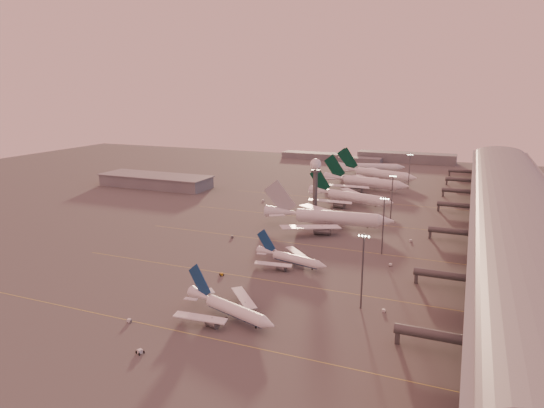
% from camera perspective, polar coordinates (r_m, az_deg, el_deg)
% --- Properties ---
extents(ground, '(700.00, 700.00, 0.00)m').
position_cam_1_polar(ground, '(180.08, -8.18, -9.01)').
color(ground, '#514F4F').
rests_on(ground, ground).
extents(taxiway_markings, '(180.00, 185.25, 0.02)m').
position_cam_1_polar(taxiway_markings, '(217.44, 6.29, -4.96)').
color(taxiway_markings, '#D8C64C').
rests_on(taxiway_markings, ground).
extents(terminal, '(57.00, 362.00, 23.04)m').
position_cam_1_polar(terminal, '(260.22, 26.56, -0.85)').
color(terminal, black).
rests_on(terminal, ground).
extents(hangar, '(82.00, 27.00, 8.50)m').
position_cam_1_polar(hangar, '(355.62, -13.52, 2.68)').
color(hangar, slate).
rests_on(hangar, ground).
extents(radar_tower, '(6.40, 6.40, 31.10)m').
position_cam_1_polar(radar_tower, '(278.96, 5.14, 3.60)').
color(radar_tower, '#505257').
rests_on(radar_tower, ground).
extents(mast_a, '(3.60, 0.56, 25.00)m').
position_cam_1_polar(mast_a, '(155.32, 10.60, -7.38)').
color(mast_a, '#505257').
rests_on(mast_a, ground).
extents(mast_b, '(3.60, 0.56, 25.00)m').
position_cam_1_polar(mast_b, '(207.42, 12.96, -2.18)').
color(mast_b, '#505257').
rests_on(mast_b, ground).
extents(mast_c, '(3.60, 0.56, 25.00)m').
position_cam_1_polar(mast_c, '(261.02, 13.92, 0.96)').
color(mast_c, '#505257').
rests_on(mast_c, ground).
extents(mast_d, '(3.60, 0.56, 25.00)m').
position_cam_1_polar(mast_d, '(349.09, 15.85, 3.92)').
color(mast_d, '#505257').
rests_on(mast_d, ground).
extents(distant_horizon, '(165.00, 37.50, 9.00)m').
position_cam_1_polar(distant_horizon, '(479.56, 12.18, 5.40)').
color(distant_horizon, slate).
rests_on(distant_horizon, ground).
extents(narrowbody_near, '(35.01, 27.48, 14.17)m').
position_cam_1_polar(narrowbody_near, '(150.87, -5.01, -12.33)').
color(narrowbody_near, white).
rests_on(narrowbody_near, ground).
extents(narrowbody_mid, '(32.32, 25.49, 12.84)m').
position_cam_1_polar(narrowbody_mid, '(192.34, 2.24, -6.56)').
color(narrowbody_mid, white).
rests_on(narrowbody_mid, ground).
extents(widebody_white, '(66.04, 52.66, 23.25)m').
position_cam_1_polar(widebody_white, '(244.99, 6.64, -1.88)').
color(widebody_white, white).
rests_on(widebody_white, ground).
extents(greentail_a, '(55.77, 44.43, 20.77)m').
position_cam_1_polar(greentail_a, '(295.67, 9.14, 0.62)').
color(greentail_a, white).
rests_on(greentail_a, ground).
extents(greentail_b, '(62.50, 49.98, 22.97)m').
position_cam_1_polar(greentail_b, '(341.46, 10.91, 2.33)').
color(greentail_b, white).
rests_on(greentail_b, ground).
extents(greentail_c, '(63.57, 50.58, 23.79)m').
position_cam_1_polar(greentail_c, '(375.28, 12.16, 3.28)').
color(greentail_c, white).
rests_on(greentail_c, ground).
extents(greentail_d, '(55.01, 43.87, 20.40)m').
position_cam_1_polar(greentail_d, '(413.27, 11.60, 4.14)').
color(greentail_d, white).
rests_on(greentail_d, ground).
extents(gsv_truck_a, '(5.83, 2.97, 2.24)m').
position_cam_1_polar(gsv_truck_a, '(154.83, -16.33, -12.86)').
color(gsv_truck_a, silver).
rests_on(gsv_truck_a, ground).
extents(gsv_tug_near, '(3.61, 4.48, 1.11)m').
position_cam_1_polar(gsv_tug_near, '(138.26, -15.26, -16.42)').
color(gsv_tug_near, silver).
rests_on(gsv_tug_near, ground).
extents(gsv_catering_a, '(4.75, 2.48, 3.78)m').
position_cam_1_polar(gsv_catering_a, '(158.73, 13.10, -11.68)').
color(gsv_catering_a, silver).
rests_on(gsv_catering_a, ground).
extents(gsv_tug_mid, '(3.90, 3.88, 0.98)m').
position_cam_1_polar(gsv_tug_mid, '(184.24, -5.95, -8.24)').
color(gsv_tug_mid, '#C28A16').
rests_on(gsv_tug_mid, ground).
extents(gsv_truck_b, '(5.41, 2.65, 2.09)m').
position_cam_1_polar(gsv_truck_b, '(197.96, 13.89, -6.84)').
color(gsv_truck_b, silver).
rests_on(gsv_truck_b, ground).
extents(gsv_truck_c, '(5.89, 4.74, 2.29)m').
position_cam_1_polar(gsv_truck_c, '(228.52, -4.62, -3.70)').
color(gsv_truck_c, slate).
rests_on(gsv_truck_c, ground).
extents(gsv_catering_b, '(5.46, 3.89, 4.10)m').
position_cam_1_polar(gsv_catering_b, '(230.68, 16.06, -3.81)').
color(gsv_catering_b, silver).
rests_on(gsv_catering_b, ground).
extents(gsv_tug_far, '(3.50, 3.22, 0.86)m').
position_cam_1_polar(gsv_tug_far, '(264.80, 3.42, -1.45)').
color(gsv_tug_far, silver).
rests_on(gsv_tug_far, ground).
extents(gsv_truck_d, '(2.35, 5.77, 2.30)m').
position_cam_1_polar(gsv_truck_d, '(300.95, -1.03, 0.53)').
color(gsv_truck_d, silver).
rests_on(gsv_truck_d, ground).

